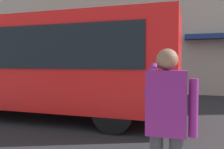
# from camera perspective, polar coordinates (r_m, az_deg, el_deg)

# --- Properties ---
(ground_plane) EXTENTS (60.00, 60.00, 0.00)m
(ground_plane) POSITION_cam_1_polar(r_m,az_deg,el_deg) (7.27, 5.38, -10.72)
(ground_plane) COLOR #232326
(red_bus) EXTENTS (9.05, 2.54, 3.08)m
(red_bus) POSITION_cam_1_polar(r_m,az_deg,el_deg) (8.05, -18.32, 2.55)
(red_bus) COLOR red
(red_bus) RESTS_ON ground_plane
(pedestrian_photographer) EXTENTS (0.53, 0.52, 1.70)m
(pedestrian_photographer) POSITION_cam_1_polar(r_m,az_deg,el_deg) (2.56, 12.91, -10.02)
(pedestrian_photographer) COLOR #2D2D33
(pedestrian_photographer) RESTS_ON sidewalk_curb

